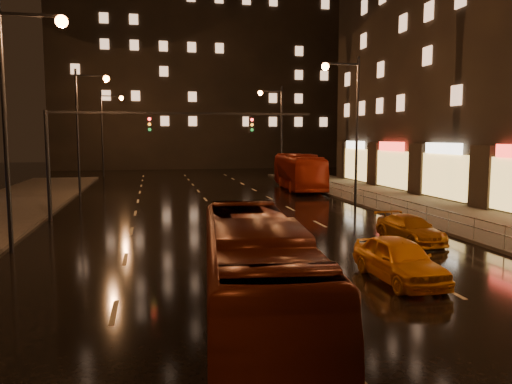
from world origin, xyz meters
TOP-DOWN VIEW (x-y plane):
  - ground at (0.00, 20.00)m, footprint 140.00×140.00m
  - sidewalk_right at (13.50, 15.00)m, footprint 7.00×70.00m
  - building_distant at (4.00, 72.00)m, footprint 44.00×16.00m
  - traffic_signal at (-5.06, 20.00)m, footprint 15.31×0.32m
  - railing_right at (10.20, 18.00)m, footprint 0.05×56.00m
  - bus_red at (-1.50, 2.00)m, footprint 3.36×10.12m
  - bus_curb at (9.00, 33.55)m, footprint 3.75×11.72m
  - taxi_near at (4.00, 5.18)m, footprint 1.80×4.28m
  - taxi_far at (7.48, 10.75)m, footprint 2.01×4.20m

SIDE VIEW (x-z plane):
  - ground at x=0.00m, z-range 0.00..0.00m
  - sidewalk_right at x=13.50m, z-range 0.00..0.15m
  - taxi_far at x=7.48m, z-range 0.00..1.18m
  - taxi_near at x=4.00m, z-range 0.00..1.45m
  - railing_right at x=10.20m, z-range 0.40..1.40m
  - bus_red at x=-1.50m, z-range 0.00..2.77m
  - bus_curb at x=9.00m, z-range 0.00..3.21m
  - traffic_signal at x=-5.06m, z-range 1.64..7.84m
  - building_distant at x=4.00m, z-range 0.00..36.00m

